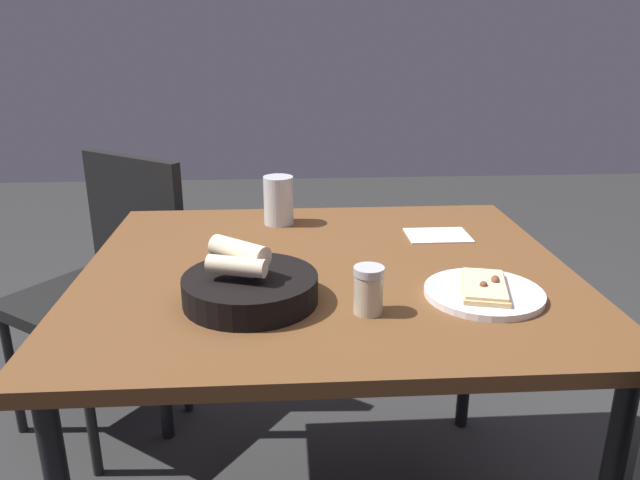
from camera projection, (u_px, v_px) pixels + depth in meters
The scene contains 7 objects.
dining_table at pixel (327, 292), 1.39m from camera, with size 1.09×0.95×0.75m.
pizza_plate at pixel (484, 292), 1.21m from camera, with size 0.24×0.24×0.04m.
bread_basket at pixel (249, 286), 1.18m from camera, with size 0.26×0.26×0.12m.
beer_glass at pixel (279, 203), 1.66m from camera, with size 0.08×0.08×0.13m.
pepper_shaker at pixel (368, 293), 1.13m from camera, with size 0.06×0.06×0.09m.
napkin at pixel (438, 235), 1.57m from camera, with size 0.16×0.12×0.00m.
chair_far at pixel (111, 273), 1.95m from camera, with size 0.61×0.61×0.87m.
Camera 1 is at (0.10, 1.27, 1.25)m, focal length 34.03 mm.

